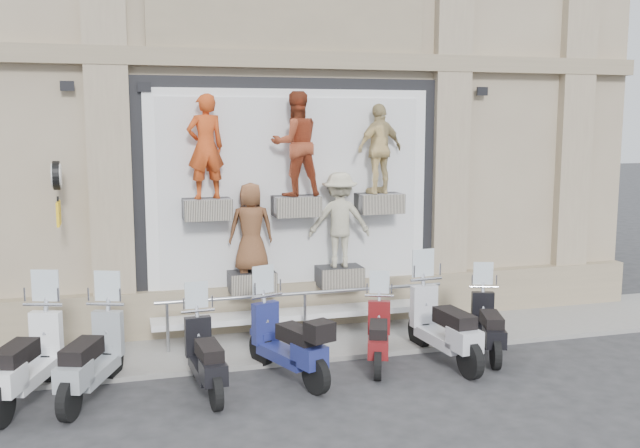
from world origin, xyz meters
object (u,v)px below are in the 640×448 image
Objects in this scene: clock_sign_bracket at (57,185)px; scooter_g at (444,310)px; guard_rail at (305,318)px; scooter_c at (91,340)px; scooter_h at (489,313)px; scooter_e at (287,326)px; scooter_f at (379,322)px; scooter_d at (205,342)px; scooter_b at (26,343)px.

clock_sign_bracket reaches higher than scooter_g.
scooter_g reaches higher than guard_rail.
scooter_c reaches higher than scooter_h.
scooter_g is (5.76, -1.97, -1.95)m from clock_sign_bracket.
guard_rail is 1.71m from scooter_e.
guard_rail is 2.86× the size of scooter_h.
scooter_h reaches higher than guard_rail.
guard_rail is 4.96× the size of clock_sign_bracket.
scooter_h is at bearing 20.17° from scooter_f.
scooter_d is 0.86× the size of scooter_g.
clock_sign_bracket is 0.56× the size of scooter_d.
clock_sign_bracket is 7.18m from scooter_h.
scooter_d is 4.62m from scooter_h.
scooter_h is at bearing -17.99° from scooter_e.
clock_sign_bracket reaches higher than guard_rail.
scooter_c is 0.97× the size of scooter_g.
scooter_h is at bearing 19.20° from scooter_b.
clock_sign_bracket is 0.51× the size of scooter_e.
scooter_g reaches higher than scooter_d.
scooter_d is at bearing 168.83° from scooter_e.
scooter_b is at bearing -163.42° from scooter_c.
scooter_e is at bearing 20.65° from scooter_c.
scooter_f is at bearing -162.71° from scooter_h.
scooter_f is (4.26, 0.16, -0.13)m from scooter_c.
scooter_h is (2.71, -1.39, 0.25)m from guard_rail.
guard_rail is 2.40× the size of scooter_g.
scooter_g is at bearing 13.33° from scooter_f.
guard_rail is at bearing 171.34° from scooter_h.
scooter_g is 0.87m from scooter_h.
scooter_d is 2.75m from scooter_f.
scooter_c is at bearing -156.44° from scooter_f.
scooter_h is at bearing -15.71° from clock_sign_bracket.
scooter_e reaches higher than scooter_d.
clock_sign_bracket is 0.50× the size of scooter_c.
scooter_c reaches higher than scooter_e.
scooter_c reaches higher than scooter_d.
scooter_e reaches higher than guard_rail.
scooter_b is 1.00× the size of scooter_g.
scooter_e is (2.75, -0.02, -0.02)m from scooter_c.
scooter_c is 1.18× the size of scooter_f.
scooter_b is (-4.26, -1.45, 0.39)m from guard_rail.
scooter_e is 2.54m from scooter_g.
scooter_b reaches higher than guard_rail.
scooter_c is 1.03× the size of scooter_e.
clock_sign_bracket is 0.49× the size of scooter_b.
scooter_g reaches higher than scooter_c.
scooter_f is at bearing 19.82° from scooter_b.
scooter_f is at bearing -21.05° from clock_sign_bracket.
scooter_g is at bearing -18.83° from clock_sign_bracket.
scooter_b reaches higher than scooter_h.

